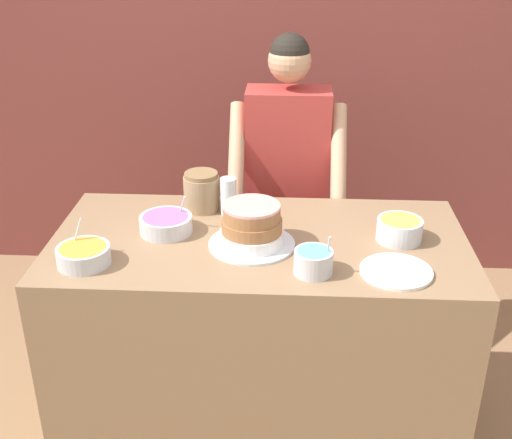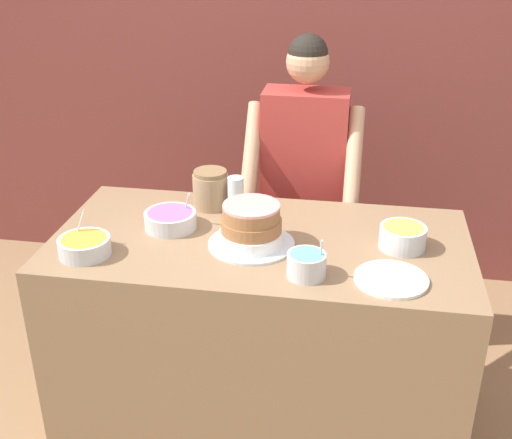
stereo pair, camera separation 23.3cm
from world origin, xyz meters
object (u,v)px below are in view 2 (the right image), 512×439
Objects in this scene: person_baker at (304,172)px; cake at (251,227)px; ceramic_plate at (391,279)px; frosting_bowl_purple at (170,219)px; frosting_bowl_blue at (306,264)px; stoneware_jar at (211,189)px; frosting_bowl_orange at (84,245)px; drinking_glass at (236,195)px; frosting_bowl_yellow at (403,236)px.

cake is (-0.12, -0.73, 0.06)m from person_baker.
ceramic_plate is at bearing -67.00° from person_baker.
person_baker reaches higher than ceramic_plate.
frosting_bowl_blue is at bearing -26.71° from frosting_bowl_purple.
stoneware_jar is (-0.22, 0.31, 0.01)m from cake.
drinking_glass reaches higher than frosting_bowl_orange.
drinking_glass reaches higher than frosting_bowl_purple.
frosting_bowl_orange reaches higher than ceramic_plate.
frosting_bowl_orange is at bearing -126.31° from stoneware_jar.
frosting_bowl_yellow is at bearing 80.06° from ceramic_plate.
person_baker reaches higher than stoneware_jar.
cake is 0.38m from stoneware_jar.
frosting_bowl_orange is 1.24× the size of frosting_bowl_blue.
drinking_glass is at bearing 163.46° from frosting_bowl_yellow.
person_baker is at bearing 54.26° from frosting_bowl_purple.
frosting_bowl_orange is at bearing -127.97° from person_baker.
cake is 2.01× the size of stoneware_jar.
frosting_bowl_yellow is 1.12× the size of frosting_bowl_blue.
frosting_bowl_yellow is 0.81m from stoneware_jar.
cake is 0.29m from frosting_bowl_blue.
person_baker is at bearing 52.03° from frosting_bowl_orange.
frosting_bowl_yellow is at bearing -56.98° from person_baker.
person_baker is 6.37× the size of ceramic_plate.
frosting_bowl_blue is at bearing -1.37° from frosting_bowl_orange.
ceramic_plate is (0.28, 0.01, -0.04)m from frosting_bowl_blue.
ceramic_plate is (1.08, -0.00, -0.03)m from frosting_bowl_orange.
frosting_bowl_purple is at bearing -116.73° from stoneware_jar.
frosting_bowl_orange reaches higher than frosting_bowl_purple.
frosting_bowl_purple is 0.88m from ceramic_plate.
person_baker is 1.13m from frosting_bowl_orange.
person_baker is at bearing 50.20° from stoneware_jar.
stoneware_jar reaches higher than frosting_bowl_yellow.
frosting_bowl_purple is at bearing 162.45° from ceramic_plate.
frosting_bowl_yellow is at bearing -16.54° from drinking_glass.
frosting_bowl_blue is 0.67m from stoneware_jar.
frosting_bowl_orange is 1.21× the size of drinking_glass.
frosting_bowl_yellow is 1.06× the size of stoneware_jar.
cake reaches higher than frosting_bowl_blue.
frosting_bowl_orange is at bearing 179.74° from ceramic_plate.
frosting_bowl_yellow is 0.68× the size of ceramic_plate.
cake is at bearing 160.94° from ceramic_plate.
frosting_bowl_purple reaches higher than frosting_bowl_yellow.
frosting_bowl_orange is 0.64m from drinking_glass.
ceramic_plate is 0.88m from stoneware_jar.
frosting_bowl_orange is at bearing -167.89° from frosting_bowl_yellow.
frosting_bowl_yellow is at bearing 7.49° from cake.
frosting_bowl_purple is (-0.88, 0.02, -0.01)m from frosting_bowl_yellow.
drinking_glass is at bearing 112.50° from cake.
stoneware_jar reaches higher than frosting_bowl_purple.
ceramic_plate is at bearing -33.61° from stoneware_jar.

